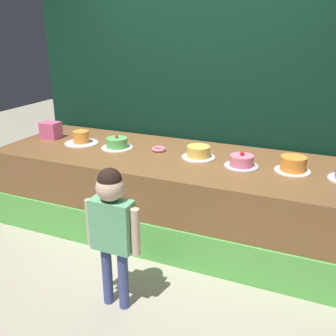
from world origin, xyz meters
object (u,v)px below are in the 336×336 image
(pink_box, at_px, (51,130))
(cake_center_left, at_px, (198,152))
(donut, at_px, (159,149))
(cake_right, at_px, (293,165))
(cake_center_right, at_px, (242,161))
(cake_left, at_px, (117,143))
(cake_far_left, at_px, (81,139))
(child_figure, at_px, (112,221))

(pink_box, bearing_deg, cake_center_left, 0.16)
(pink_box, relative_size, donut, 1.36)
(cake_right, bearing_deg, cake_center_right, -172.77)
(pink_box, height_order, cake_left, pink_box)
(donut, relative_size, cake_far_left, 0.41)
(donut, height_order, cake_right, cake_right)
(pink_box, height_order, cake_right, pink_box)
(donut, bearing_deg, cake_center_left, -5.43)
(pink_box, xyz_separation_m, cake_left, (0.84, -0.04, -0.04))
(cake_center_left, bearing_deg, donut, 174.57)
(pink_box, distance_m, donut, 1.27)
(cake_center_left, height_order, cake_right, cake_right)
(child_figure, bearing_deg, pink_box, 140.60)
(pink_box, relative_size, cake_center_left, 0.62)
(pink_box, bearing_deg, cake_far_left, -5.82)
(child_figure, xyz_separation_m, cake_right, (1.03, 1.21, 0.15))
(child_figure, relative_size, cake_left, 3.40)
(child_figure, distance_m, cake_far_left, 1.62)
(pink_box, height_order, donut, pink_box)
(cake_center_left, xyz_separation_m, cake_right, (0.84, -0.03, 0.01))
(donut, distance_m, cake_left, 0.43)
(pink_box, xyz_separation_m, cake_right, (2.53, -0.02, -0.03))
(cake_center_left, bearing_deg, cake_right, -1.73)
(cake_far_left, relative_size, cake_left, 1.11)
(pink_box, xyz_separation_m, donut, (1.26, 0.04, -0.07))
(child_figure, distance_m, cake_center_right, 1.32)
(pink_box, relative_size, cake_far_left, 0.55)
(cake_center_left, distance_m, cake_right, 0.84)
(donut, distance_m, cake_right, 1.27)
(donut, relative_size, cake_right, 0.48)
(pink_box, distance_m, cake_far_left, 0.43)
(cake_far_left, height_order, cake_center_right, cake_far_left)
(pink_box, height_order, cake_center_left, pink_box)
(cake_far_left, relative_size, cake_center_left, 1.12)
(cake_left, bearing_deg, cake_center_right, -1.77)
(cake_center_left, bearing_deg, cake_left, -177.29)
(pink_box, relative_size, cake_left, 0.61)
(cake_center_left, bearing_deg, child_figure, -98.40)
(cake_left, bearing_deg, cake_right, 0.49)
(cake_far_left, relative_size, cake_right, 1.17)
(child_figure, bearing_deg, cake_center_right, 62.48)
(pink_box, relative_size, cake_right, 0.65)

